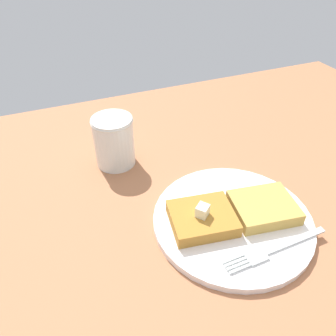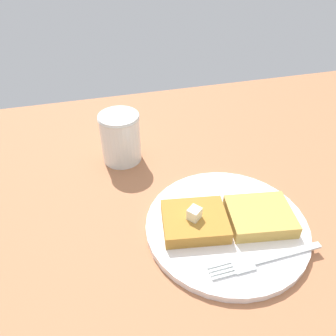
% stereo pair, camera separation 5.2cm
% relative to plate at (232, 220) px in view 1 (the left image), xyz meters
% --- Properties ---
extents(table_surface, '(1.17, 1.17, 0.02)m').
position_rel_plate_xyz_m(table_surface, '(0.01, -0.11, -0.02)').
color(table_surface, '#A56744').
rests_on(table_surface, ground).
extents(plate, '(0.24, 0.24, 0.01)m').
position_rel_plate_xyz_m(plate, '(0.00, 0.00, 0.00)').
color(plate, white).
rests_on(plate, table_surface).
extents(toast_slice_left, '(0.10, 0.09, 0.02)m').
position_rel_plate_xyz_m(toast_slice_left, '(-0.05, 0.01, 0.01)').
color(toast_slice_left, '#AB752C').
rests_on(toast_slice_left, plate).
extents(toast_slice_middle, '(0.10, 0.09, 0.02)m').
position_rel_plate_xyz_m(toast_slice_middle, '(0.05, -0.01, 0.01)').
color(toast_slice_middle, gold).
rests_on(toast_slice_middle, plate).
extents(butter_pat_primary, '(0.02, 0.02, 0.02)m').
position_rel_plate_xyz_m(butter_pat_primary, '(-0.05, 0.00, 0.03)').
color(butter_pat_primary, '#F4F1CB').
rests_on(butter_pat_primary, toast_slice_left).
extents(fork, '(0.16, 0.02, 0.00)m').
position_rel_plate_xyz_m(fork, '(0.01, -0.07, 0.01)').
color(fork, silver).
rests_on(fork, plate).
extents(syrup_jar, '(0.07, 0.07, 0.09)m').
position_rel_plate_xyz_m(syrup_jar, '(-0.12, 0.21, 0.04)').
color(syrup_jar, '#5C280F').
rests_on(syrup_jar, table_surface).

